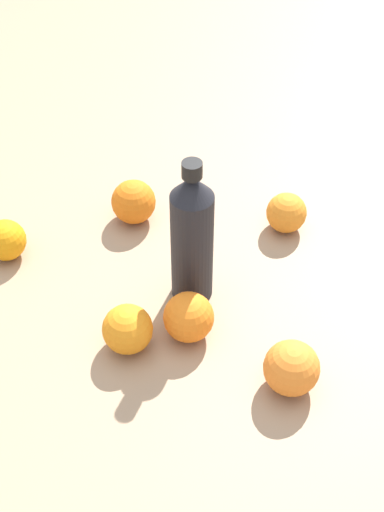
# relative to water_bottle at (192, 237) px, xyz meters

# --- Properties ---
(ground_plane) EXTENTS (2.40, 2.40, 0.00)m
(ground_plane) POSITION_rel_water_bottle_xyz_m (-0.03, -0.05, -0.12)
(ground_plane) COLOR #9E7F60
(water_bottle) EXTENTS (0.06, 0.06, 0.26)m
(water_bottle) POSITION_rel_water_bottle_xyz_m (0.00, 0.00, 0.00)
(water_bottle) COLOR black
(water_bottle) RESTS_ON ground_plane
(orange_0) EXTENTS (0.08, 0.08, 0.08)m
(orange_0) POSITION_rel_water_bottle_xyz_m (0.10, 0.20, -0.08)
(orange_0) COLOR orange
(orange_0) RESTS_ON ground_plane
(orange_1) EXTENTS (0.07, 0.07, 0.07)m
(orange_1) POSITION_rel_water_bottle_xyz_m (-0.21, 0.08, -0.08)
(orange_1) COLOR orange
(orange_1) RESTS_ON ground_plane
(orange_2) EXTENTS (0.08, 0.08, 0.08)m
(orange_2) POSITION_rel_water_bottle_xyz_m (-0.11, -0.17, -0.08)
(orange_2) COLOR orange
(orange_2) RESTS_ON ground_plane
(orange_3) EXTENTS (0.07, 0.07, 0.07)m
(orange_3) POSITION_rel_water_bottle_xyz_m (0.06, -0.31, -0.08)
(orange_3) COLOR orange
(orange_3) RESTS_ON ground_plane
(orange_4) EXTENTS (0.08, 0.08, 0.08)m
(orange_4) POSITION_rel_water_bottle_xyz_m (0.08, 0.03, -0.08)
(orange_4) COLOR orange
(orange_4) RESTS_ON ground_plane
(orange_5) EXTENTS (0.07, 0.07, 0.07)m
(orange_5) POSITION_rel_water_bottle_xyz_m (0.14, -0.04, -0.08)
(orange_5) COLOR orange
(orange_5) RESTS_ON ground_plane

